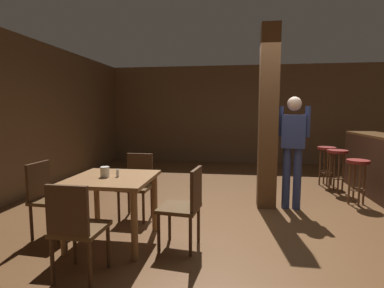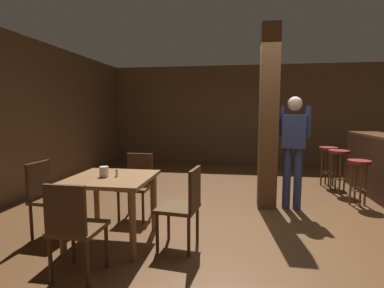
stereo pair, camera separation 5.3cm
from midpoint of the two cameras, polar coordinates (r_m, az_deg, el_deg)
name	(u,v)px [view 2 (the right image)]	position (r m, az deg, el deg)	size (l,w,h in m)	color
ground_plane	(257,215)	(4.58, 12.57, -13.06)	(10.80, 10.80, 0.00)	brown
wall_back	(249,115)	(8.82, 10.94, 5.52)	(8.00, 0.10, 2.80)	brown
wall_left	(5,118)	(5.68, -31.77, 4.29)	(0.10, 9.00, 2.80)	brown
pillar	(269,118)	(4.75, 14.69, 4.81)	(0.28, 0.28, 2.80)	brown
dining_table	(112,188)	(3.57, -14.64, -8.13)	(0.91, 0.91, 0.77)	brown
chair_north	(137,182)	(4.33, -10.04, -7.14)	(0.44, 0.44, 0.89)	#4C3319
chair_east	(185,204)	(3.31, -0.96, -11.27)	(0.47, 0.47, 0.89)	#4C3319
chair_south	(74,225)	(2.91, -21.09, -14.27)	(0.43, 0.43, 0.89)	#4C3319
chair_west	(48,195)	(4.03, -25.44, -8.71)	(0.45, 0.45, 0.89)	#4C3319
napkin_cup	(104,172)	(3.54, -16.00, -5.08)	(0.10, 0.10, 0.12)	silver
salt_shaker	(117,173)	(3.51, -13.72, -5.34)	(0.03, 0.03, 0.09)	silver
standing_person	(293,145)	(4.78, 19.07, -0.09)	(0.47, 0.26, 1.72)	navy
bar_counter	(381,166)	(6.14, 32.51, -3.61)	(0.56, 2.24, 1.09)	brown
bar_stool_near	(359,172)	(5.50, 29.43, -4.59)	(0.34, 0.34, 0.73)	maroon
bar_stool_mid	(339,161)	(6.14, 26.36, -2.88)	(0.36, 0.36, 0.79)	maroon
bar_stool_far	(328,157)	(6.63, 24.70, -2.24)	(0.35, 0.35, 0.78)	maroon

